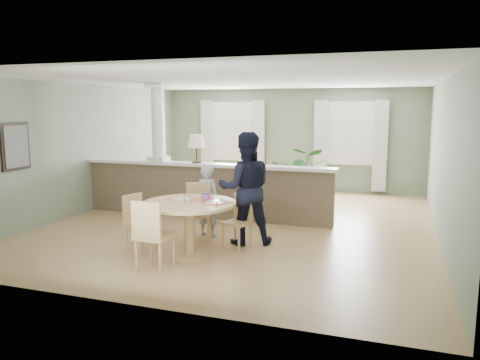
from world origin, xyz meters
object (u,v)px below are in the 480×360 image
(chair_side, at_px, (138,220))
(man_person, at_px, (246,188))
(chair_far_man, at_px, (239,219))
(child_person, at_px, (208,201))
(houseplant, at_px, (300,177))
(chair_far_boy, at_px, (198,209))
(dining_table, at_px, (190,213))
(chair_near, at_px, (152,233))
(sofa, at_px, (213,185))

(chair_side, distance_m, man_person, 1.78)
(chair_far_man, height_order, child_person, child_person)
(houseplant, relative_size, child_person, 1.07)
(chair_far_boy, xyz_separation_m, man_person, (0.81, 0.08, 0.38))
(chair_far_man, bearing_deg, man_person, 101.08)
(dining_table, bearing_deg, chair_far_man, 53.11)
(houseplant, height_order, chair_far_boy, houseplant)
(chair_far_boy, xyz_separation_m, chair_far_man, (0.78, -0.15, -0.07))
(dining_table, distance_m, chair_side, 0.95)
(chair_far_man, relative_size, child_person, 0.67)
(chair_far_man, height_order, chair_near, chair_near)
(chair_side, bearing_deg, sofa, 21.79)
(dining_table, xyz_separation_m, chair_far_man, (0.53, 0.71, -0.20))
(man_person, bearing_deg, dining_table, 35.97)
(chair_far_boy, bearing_deg, sofa, 88.43)
(dining_table, relative_size, chair_side, 1.58)
(sofa, relative_size, houseplant, 2.13)
(sofa, height_order, chair_near, chair_near)
(chair_far_boy, bearing_deg, dining_table, -92.95)
(man_person, bearing_deg, houseplant, -118.06)
(chair_far_boy, distance_m, man_person, 0.90)
(dining_table, xyz_separation_m, chair_side, (-0.93, 0.07, -0.18))
(chair_side, relative_size, child_person, 0.70)
(dining_table, relative_size, man_person, 0.75)
(sofa, relative_size, chair_far_boy, 2.98)
(chair_far_man, relative_size, man_person, 0.46)
(houseplant, bearing_deg, sofa, -172.66)
(sofa, bearing_deg, houseplant, -6.99)
(dining_table, xyz_separation_m, chair_far_boy, (-0.25, 0.86, -0.13))
(sofa, height_order, chair_far_man, chair_far_man)
(sofa, distance_m, man_person, 3.39)
(sofa, relative_size, chair_side, 3.28)
(dining_table, height_order, chair_side, dining_table)
(houseplant, xyz_separation_m, child_person, (-1.01, -2.94, -0.05))
(houseplant, bearing_deg, child_person, -108.97)
(houseplant, distance_m, man_person, 3.15)
(sofa, bearing_deg, chair_far_man, -75.57)
(sofa, height_order, man_person, man_person)
(chair_side, bearing_deg, child_person, -16.79)
(dining_table, distance_m, child_person, 1.14)
(chair_far_man, xyz_separation_m, chair_near, (-0.74, -1.48, 0.09))
(chair_near, bearing_deg, child_person, -88.61)
(houseplant, bearing_deg, dining_table, -101.45)
(chair_near, height_order, child_person, child_person)
(sofa, distance_m, chair_far_man, 3.54)
(chair_far_man, bearing_deg, child_person, 167.69)
(chair_far_man, bearing_deg, houseplant, 102.84)
(child_person, bearing_deg, chair_far_man, 160.50)
(houseplant, bearing_deg, chair_side, -113.63)
(child_person, bearing_deg, chair_far_boy, 88.19)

